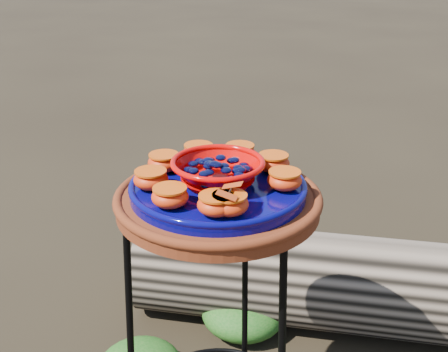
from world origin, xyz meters
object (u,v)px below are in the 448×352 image
(terracotta_saucer, at_px, (218,202))
(cobalt_plate, at_px, (218,189))
(driftwood_log, at_px, (398,289))
(red_bowl, at_px, (218,173))
(plant_stand, at_px, (219,340))

(terracotta_saucer, xyz_separation_m, cobalt_plate, (0.00, 0.00, 0.03))
(terracotta_saucer, height_order, cobalt_plate, cobalt_plate)
(driftwood_log, bearing_deg, terracotta_saucer, -121.20)
(terracotta_saucer, distance_m, red_bowl, 0.07)
(red_bowl, bearing_deg, plant_stand, 0.00)
(terracotta_saucer, height_order, driftwood_log, terracotta_saucer)
(plant_stand, distance_m, red_bowl, 0.44)
(cobalt_plate, distance_m, red_bowl, 0.04)
(terracotta_saucer, xyz_separation_m, driftwood_log, (0.39, 0.65, -0.55))
(terracotta_saucer, distance_m, cobalt_plate, 0.03)
(terracotta_saucer, relative_size, driftwood_log, 0.25)
(driftwood_log, bearing_deg, red_bowl, -121.20)
(plant_stand, distance_m, driftwood_log, 0.78)
(red_bowl, bearing_deg, cobalt_plate, 0.00)
(plant_stand, relative_size, driftwood_log, 0.40)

